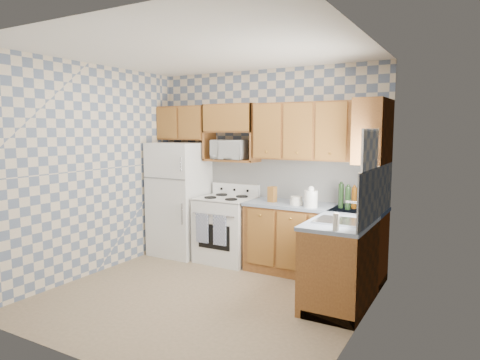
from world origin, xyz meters
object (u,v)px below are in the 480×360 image
stove_body (226,230)px  electric_kettle (311,199)px  refrigerator (180,199)px  microwave (230,150)px

stove_body → electric_kettle: electric_kettle is taller
refrigerator → stove_body: refrigerator is taller
stove_body → refrigerator: bearing=-178.2°
refrigerator → microwave: size_ratio=3.35×
microwave → electric_kettle: (1.33, -0.30, -0.57)m
refrigerator → microwave: microwave is taller
refrigerator → stove_body: 0.89m
microwave → electric_kettle: size_ratio=2.43×
electric_kettle → microwave: bearing=167.1°
microwave → stove_body: bearing=-87.8°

